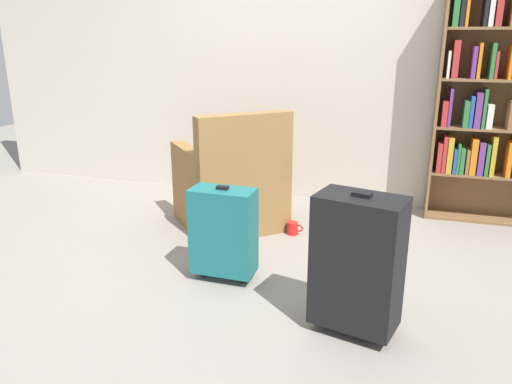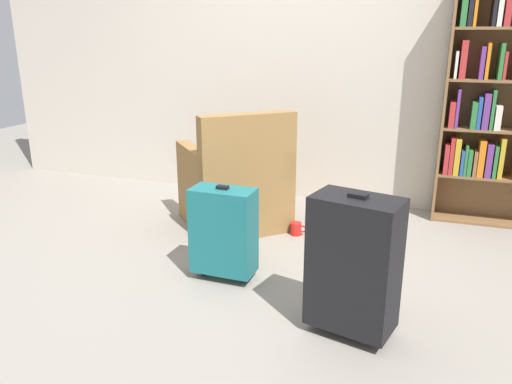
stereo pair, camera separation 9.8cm
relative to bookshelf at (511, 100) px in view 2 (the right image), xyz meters
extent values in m
plane|color=gray|center=(-1.61, -1.64, -0.95)|extent=(10.47, 10.47, 0.00)
cube|color=beige|center=(-1.61, 0.19, 0.35)|extent=(5.98, 0.10, 2.60)
cube|color=brown|center=(-0.45, -0.01, -0.05)|extent=(0.02, 0.26, 1.81)
cube|color=brown|center=(0.01, 0.11, -0.05)|extent=(0.94, 0.02, 1.81)
cube|color=brown|center=(0.01, -0.01, -0.94)|extent=(0.90, 0.24, 0.02)
cube|color=brown|center=(0.01, -0.01, -0.58)|extent=(0.90, 0.24, 0.02)
cube|color=brown|center=(0.01, -0.01, -0.22)|extent=(0.90, 0.24, 0.02)
cube|color=#B22D2D|center=(-0.40, -0.05, -0.46)|extent=(0.03, 0.15, 0.23)
cube|color=#B22D2D|center=(-0.36, -0.04, -0.43)|extent=(0.03, 0.18, 0.28)
cube|color=gold|center=(-0.32, -0.02, -0.43)|extent=(0.04, 0.21, 0.28)
cube|color=#264C99|center=(-0.28, -0.02, -0.48)|extent=(0.02, 0.21, 0.19)
cube|color=#2D7238|center=(-0.26, -0.06, -0.46)|extent=(0.02, 0.15, 0.23)
cube|color=#2D7238|center=(-0.23, -0.03, -0.47)|extent=(0.03, 0.20, 0.20)
cube|color=brown|center=(-0.19, -0.05, -0.48)|extent=(0.02, 0.15, 0.19)
cube|color=orange|center=(-0.15, -0.05, -0.43)|extent=(0.04, 0.17, 0.28)
cube|color=#66337F|center=(-0.10, -0.03, -0.45)|extent=(0.04, 0.19, 0.25)
cube|color=#2D7238|center=(-0.05, -0.04, -0.45)|extent=(0.03, 0.18, 0.24)
cube|color=gold|center=(-0.02, -0.05, -0.42)|extent=(0.03, 0.17, 0.30)
cube|color=#B22D2D|center=(-0.39, -0.05, -0.12)|extent=(0.04, 0.16, 0.19)
cube|color=#66337F|center=(-0.36, -0.03, -0.07)|extent=(0.02, 0.20, 0.29)
cube|color=#2D7238|center=(-0.24, -0.03, -0.11)|extent=(0.04, 0.19, 0.20)
cube|color=#264C99|center=(-0.21, -0.06, -0.09)|extent=(0.03, 0.14, 0.24)
cube|color=#66337F|center=(-0.16, -0.02, -0.08)|extent=(0.04, 0.21, 0.26)
cube|color=#2D7238|center=(-0.12, -0.04, -0.07)|extent=(0.02, 0.19, 0.29)
cube|color=silver|center=(-0.08, -0.03, -0.12)|extent=(0.04, 0.20, 0.18)
cube|color=silver|center=(-0.40, -0.04, 0.25)|extent=(0.02, 0.17, 0.19)
cube|color=#B22D2D|center=(-0.36, -0.03, 0.28)|extent=(0.04, 0.20, 0.27)
cube|color=#66337F|center=(-0.23, -0.05, 0.26)|extent=(0.03, 0.16, 0.23)
cube|color=orange|center=(-0.20, -0.03, 0.28)|extent=(0.02, 0.20, 0.25)
cube|color=#2D7238|center=(-0.11, -0.02, 0.28)|extent=(0.03, 0.21, 0.25)
cube|color=#B22D2D|center=(-0.08, -0.03, 0.25)|extent=(0.02, 0.20, 0.19)
cube|color=#2D7238|center=(-0.39, -0.05, 0.64)|extent=(0.04, 0.16, 0.26)
cube|color=black|center=(-0.35, -0.03, 0.65)|extent=(0.03, 0.20, 0.28)
cube|color=orange|center=(-0.32, -0.02, 0.65)|extent=(0.02, 0.21, 0.27)
cube|color=black|center=(-0.20, -0.02, 0.64)|extent=(0.02, 0.21, 0.26)
cube|color=silver|center=(-0.16, -0.05, 0.62)|extent=(0.03, 0.15, 0.22)
cube|color=#B22D2D|center=(-0.11, -0.05, 0.60)|extent=(0.04, 0.16, 0.19)
cube|color=olive|center=(-1.92, -0.68, -0.75)|extent=(0.99, 0.99, 0.40)
cube|color=tan|center=(-1.92, -0.68, -0.51)|extent=(0.76, 0.77, 0.08)
cube|color=olive|center=(-1.72, -0.90, -0.30)|extent=(0.60, 0.56, 0.50)
cube|color=olive|center=(-1.70, -0.48, -0.44)|extent=(0.54, 0.59, 0.22)
cube|color=olive|center=(-2.14, -0.88, -0.44)|extent=(0.54, 0.59, 0.22)
cylinder|color=red|center=(-1.40, -0.76, -0.91)|extent=(0.08, 0.08, 0.10)
torus|color=red|center=(-1.35, -0.76, -0.90)|extent=(0.06, 0.01, 0.06)
cube|color=black|center=(-0.83, -1.91, -0.58)|extent=(0.45, 0.33, 0.66)
cube|color=black|center=(-0.83, -1.91, -0.24)|extent=(0.10, 0.07, 0.02)
cylinder|color=black|center=(-0.97, -1.88, -0.93)|extent=(0.06, 0.06, 0.05)
cylinder|color=black|center=(-0.69, -1.94, -0.93)|extent=(0.06, 0.06, 0.05)
cube|color=#19666B|center=(-1.64, -1.56, -0.65)|extent=(0.38, 0.20, 0.52)
cube|color=black|center=(-1.64, -1.56, -0.38)|extent=(0.07, 0.04, 0.02)
cylinder|color=black|center=(-1.77, -1.56, -0.93)|extent=(0.05, 0.05, 0.05)
cylinder|color=black|center=(-1.51, -1.57, -0.93)|extent=(0.05, 0.05, 0.05)
camera|label=1|loc=(-0.66, -4.15, 0.47)|focal=35.35mm
camera|label=2|loc=(-0.57, -4.12, 0.47)|focal=35.35mm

